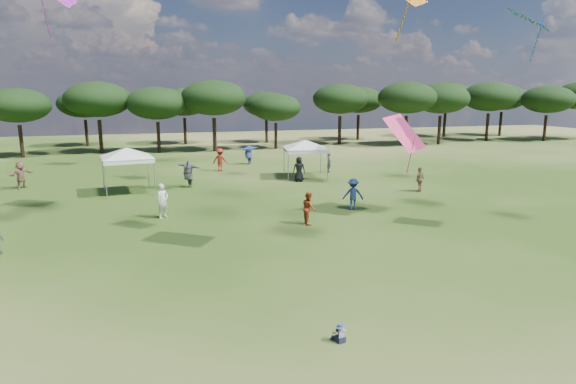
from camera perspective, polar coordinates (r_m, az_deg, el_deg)
The scene contains 5 objects.
tree_line at distance 55.68m, azimuth -10.19°, elevation 10.70°, with size 108.78×17.63×7.77m.
tent_left at distance 31.39m, azimuth -18.59°, elevation 4.78°, with size 5.94×5.94×3.18m.
tent_right at distance 35.50m, azimuth 2.06°, elevation 5.99°, with size 6.02×6.02×3.11m.
toddler at distance 12.73m, azimuth 6.19°, elevation -16.36°, with size 0.35×0.38×0.49m.
festival_crowd at distance 32.11m, azimuth -11.88°, elevation 1.94°, with size 27.53×22.28×1.92m.
Camera 1 is at (-4.04, -7.89, 6.18)m, focal length 30.00 mm.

